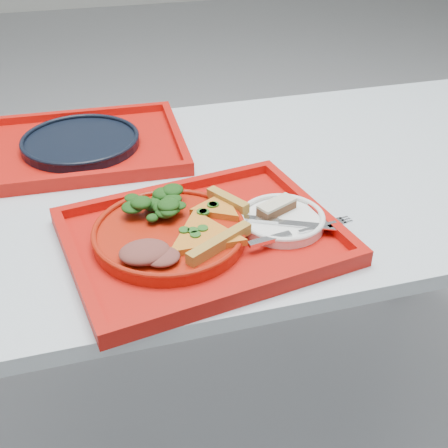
# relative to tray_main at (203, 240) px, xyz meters

# --- Properties ---
(ground) EXTENTS (10.00, 10.00, 0.00)m
(ground) POSITION_rel_tray_main_xyz_m (0.11, 0.21, -0.76)
(ground) COLOR #999BA1
(ground) RESTS_ON ground
(table) EXTENTS (1.60, 0.80, 0.75)m
(table) POSITION_rel_tray_main_xyz_m (0.11, 0.21, -0.08)
(table) COLOR #ADB7C2
(table) RESTS_ON ground
(tray_main) EXTENTS (0.50, 0.42, 0.01)m
(tray_main) POSITION_rel_tray_main_xyz_m (0.00, 0.00, 0.00)
(tray_main) COLOR #B10F09
(tray_main) RESTS_ON table
(tray_far) EXTENTS (0.46, 0.37, 0.01)m
(tray_far) POSITION_rel_tray_main_xyz_m (-0.18, 0.42, 0.00)
(tray_far) COLOR #B10F09
(tray_far) RESTS_ON table
(dinner_plate) EXTENTS (0.26, 0.26, 0.02)m
(dinner_plate) POSITION_rel_tray_main_xyz_m (-0.05, 0.01, 0.02)
(dinner_plate) COLOR #A31B0A
(dinner_plate) RESTS_ON tray_main
(side_plate) EXTENTS (0.15, 0.15, 0.01)m
(side_plate) POSITION_rel_tray_main_xyz_m (0.15, 0.00, 0.01)
(side_plate) COLOR white
(side_plate) RESTS_ON tray_main
(navy_plate) EXTENTS (0.26, 0.26, 0.02)m
(navy_plate) POSITION_rel_tray_main_xyz_m (-0.18, 0.42, 0.01)
(navy_plate) COLOR black
(navy_plate) RESTS_ON tray_far
(pizza_slice_a) EXTENTS (0.19, 0.19, 0.02)m
(pizza_slice_a) POSITION_rel_tray_main_xyz_m (-0.00, -0.03, 0.03)
(pizza_slice_a) COLOR gold
(pizza_slice_a) RESTS_ON dinner_plate
(pizza_slice_b) EXTENTS (0.13, 0.13, 0.02)m
(pizza_slice_b) POSITION_rel_tray_main_xyz_m (0.04, 0.05, 0.03)
(pizza_slice_b) COLOR gold
(pizza_slice_b) RESTS_ON dinner_plate
(salad_heap) EXTENTS (0.09, 0.08, 0.04)m
(salad_heap) POSITION_rel_tray_main_xyz_m (-0.07, 0.07, 0.05)
(salad_heap) COLOR black
(salad_heap) RESTS_ON dinner_plate
(meat_portion) EXTENTS (0.08, 0.07, 0.02)m
(meat_portion) POSITION_rel_tray_main_xyz_m (-0.11, -0.06, 0.04)
(meat_portion) COLOR brown
(meat_portion) RESTS_ON dinner_plate
(dessert_bar) EXTENTS (0.08, 0.06, 0.02)m
(dessert_bar) POSITION_rel_tray_main_xyz_m (0.14, 0.02, 0.03)
(dessert_bar) COLOR #4F2D1A
(dessert_bar) RESTS_ON side_plate
(knife) EXTENTS (0.17, 0.09, 0.01)m
(knife) POSITION_rel_tray_main_xyz_m (0.15, -0.02, 0.02)
(knife) COLOR silver
(knife) RESTS_ON side_plate
(fork) EXTENTS (0.19, 0.05, 0.01)m
(fork) POSITION_rel_tray_main_xyz_m (0.15, -0.05, 0.02)
(fork) COLOR silver
(fork) RESTS_ON side_plate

